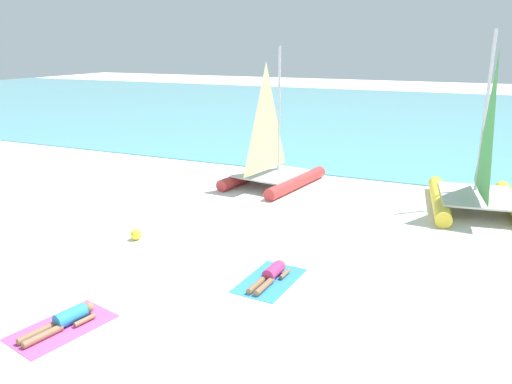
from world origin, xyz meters
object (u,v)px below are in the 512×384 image
Objects in this scene: towel_left at (62,327)px; beach_ball at (136,234)px; towel_right at (270,280)px; sunbather_left at (65,320)px; sunbather_right at (271,274)px; sailboat_red at (272,166)px; sailboat_yellow at (479,186)px.

towel_left is 4.56m from beach_ball.
towel_left is 1.00× the size of towel_right.
towel_right is 4.47m from beach_ball.
sunbather_left is 0.82× the size of towel_right.
beach_ball is (-4.40, 0.75, 0.03)m from sunbather_right.
sailboat_red is 11.13m from towel_left.
towel_right is at bearing -58.62° from sailboat_red.
sunbather_left is 4.50m from beach_ball.
towel_right is at bearing -127.88° from sailboat_yellow.
towel_left is 0.14m from sunbather_left.
sailboat_yellow reaches higher than towel_left.
towel_right is (-4.25, -7.44, -0.85)m from sailboat_yellow.
sailboat_yellow is 3.01× the size of towel_left.
sailboat_red reaches higher than towel_left.
sailboat_red is 3.32× the size of sunbather_right.
sunbather_left reaches higher than towel_right.
sailboat_red is 3.34× the size of sunbather_left.
towel_left is at bearing -90.00° from sunbather_left.
towel_left is 1.22× the size of sunbather_left.
sunbather_right is (0.00, 0.07, 0.13)m from towel_right.
towel_left is at bearing -70.91° from beach_ball.
sailboat_red is at bearing 79.09° from beach_ball.
sailboat_red reaches higher than towel_right.
sunbather_right reaches higher than towel_left.
sunbather_left is (-7.14, -10.86, -0.72)m from sailboat_yellow.
towel_left is at bearing -131.35° from sailboat_yellow.
sailboat_yellow is 13.09m from towel_left.
beach_ball reaches higher than towel_right.
sailboat_yellow reaches higher than sailboat_red.
sailboat_red is at bearing 170.52° from sailboat_yellow.
sailboat_red is 8.18m from sunbather_right.
sunbather_left reaches higher than towel_left.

